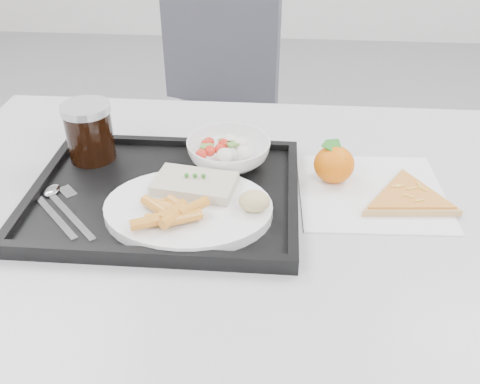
{
  "coord_description": "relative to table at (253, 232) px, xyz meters",
  "views": [
    {
      "loc": [
        0.04,
        -0.45,
        1.27
      ],
      "look_at": [
        -0.02,
        0.3,
        0.77
      ],
      "focal_mm": 40.0,
      "sensor_mm": 36.0,
      "label": 1
    }
  ],
  "objects": [
    {
      "name": "cutlery",
      "position": [
        -0.31,
        -0.06,
        0.08
      ],
      "size": [
        0.14,
        0.15,
        0.01
      ],
      "color": "silver",
      "rests_on": "tray"
    },
    {
      "name": "tangerine",
      "position": [
        0.14,
        0.08,
        0.1
      ],
      "size": [
        0.09,
        0.09,
        0.07
      ],
      "color": "orange",
      "rests_on": "napkin"
    },
    {
      "name": "fish_fillet",
      "position": [
        -0.1,
        -0.02,
        0.11
      ],
      "size": [
        0.14,
        0.1,
        0.03
      ],
      "color": "beige",
      "rests_on": "dinner_plate"
    },
    {
      "name": "bread_roll",
      "position": [
        0.0,
        -0.07,
        0.12
      ],
      "size": [
        0.06,
        0.06,
        0.03
      ],
      "color": "#EDD28E",
      "rests_on": "dinner_plate"
    },
    {
      "name": "tray",
      "position": [
        -0.15,
        -0.01,
        0.08
      ],
      "size": [
        0.45,
        0.35,
        0.03
      ],
      "color": "black",
      "rests_on": "table"
    },
    {
      "name": "napkin",
      "position": [
        0.2,
        0.04,
        0.07
      ],
      "size": [
        0.26,
        0.25,
        0.0
      ],
      "color": "white",
      "rests_on": "table"
    },
    {
      "name": "pizza_slice",
      "position": [
        0.26,
        0.02,
        0.08
      ],
      "size": [
        0.27,
        0.27,
        0.02
      ],
      "color": "tan",
      "rests_on": "napkin"
    },
    {
      "name": "cola_glass",
      "position": [
        -0.31,
        0.1,
        0.14
      ],
      "size": [
        0.09,
        0.09,
        0.11
      ],
      "color": "black",
      "rests_on": "tray"
    },
    {
      "name": "salad_bowl",
      "position": [
        -0.05,
        0.1,
        0.11
      ],
      "size": [
        0.15,
        0.15,
        0.05
      ],
      "color": "white",
      "rests_on": "tray"
    },
    {
      "name": "chair",
      "position": [
        -0.17,
        0.88,
        -0.15
      ],
      "size": [
        0.53,
        0.54,
        0.93
      ],
      "color": "#3D3D45",
      "rests_on": "ground"
    },
    {
      "name": "dinner_plate",
      "position": [
        -0.1,
        -0.06,
        0.09
      ],
      "size": [
        0.27,
        0.27,
        0.02
      ],
      "color": "white",
      "rests_on": "tray"
    },
    {
      "name": "table",
      "position": [
        0.0,
        0.0,
        0.0
      ],
      "size": [
        1.2,
        0.8,
        0.75
      ],
      "color": "#BABABD",
      "rests_on": "ground"
    },
    {
      "name": "salad_contents",
      "position": [
        -0.06,
        0.1,
        0.12
      ],
      "size": [
        0.1,
        0.08,
        0.02
      ],
      "color": "red",
      "rests_on": "salad_bowl"
    },
    {
      "name": "carrot_pile",
      "position": [
        -0.12,
        -0.11,
        0.11
      ],
      "size": [
        0.11,
        0.09,
        0.03
      ],
      "color": "orange",
      "rests_on": "dinner_plate"
    }
  ]
}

